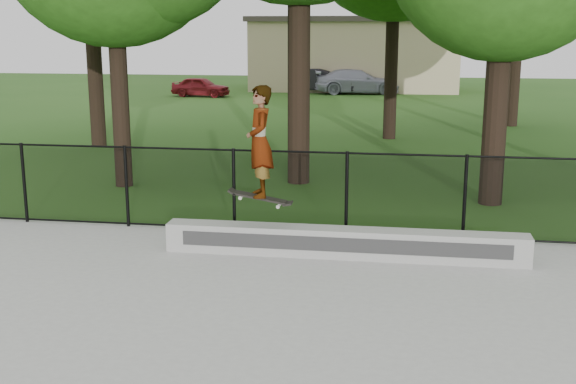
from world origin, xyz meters
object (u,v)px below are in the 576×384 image
grind_ledge (344,243)px  car_c (357,82)px  skater_airborne (260,144)px  car_b (324,81)px  car_a (201,87)px

grind_ledge → car_c: (-1.74, 30.18, 0.40)m
grind_ledge → skater_airborne: (-1.32, -0.11, 1.58)m
grind_ledge → skater_airborne: 2.06m
skater_airborne → car_b: bearing=94.3°
grind_ledge → car_b: car_b is taller
grind_ledge → skater_airborne: skater_airborne is taller
car_a → skater_airborne: 28.61m
car_c → skater_airborne: size_ratio=2.30×
car_c → skater_airborne: skater_airborne is taller
car_b → car_c: 1.93m
grind_ledge → car_a: car_a is taller
car_c → car_a: bearing=101.0°
car_a → skater_airborne: skater_airborne is taller
car_a → skater_airborne: size_ratio=1.64×
grind_ledge → car_b: size_ratio=1.51×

